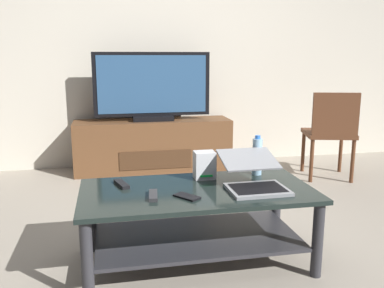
{
  "coord_description": "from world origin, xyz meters",
  "views": [
    {
      "loc": [
        -0.59,
        -2.31,
        1.17
      ],
      "look_at": [
        -0.05,
        0.35,
        0.59
      ],
      "focal_mm": 38.7,
      "sensor_mm": 36.0,
      "label": 1
    }
  ],
  "objects_px": {
    "television": "(152,88)",
    "dining_chair": "(331,130)",
    "router_box": "(204,165)",
    "media_cabinet": "(153,145)",
    "water_bottle_near": "(257,156)",
    "soundbar_remote": "(122,184)",
    "laptop": "(254,177)",
    "coffee_table": "(197,212)",
    "tv_remote": "(153,195)",
    "cell_phone": "(187,197)"
  },
  "relations": [
    {
      "from": "laptop",
      "to": "cell_phone",
      "type": "distance_m",
      "value": 0.41
    },
    {
      "from": "television",
      "to": "cell_phone",
      "type": "relative_size",
      "value": 8.37
    },
    {
      "from": "water_bottle_near",
      "to": "television",
      "type": "bearing_deg",
      "value": 104.0
    },
    {
      "from": "dining_chair",
      "to": "tv_remote",
      "type": "bearing_deg",
      "value": -141.7
    },
    {
      "from": "cell_phone",
      "to": "tv_remote",
      "type": "distance_m",
      "value": 0.18
    },
    {
      "from": "laptop",
      "to": "soundbar_remote",
      "type": "relative_size",
      "value": 2.62
    },
    {
      "from": "router_box",
      "to": "dining_chair",
      "type": "bearing_deg",
      "value": 38.0
    },
    {
      "from": "laptop",
      "to": "water_bottle_near",
      "type": "xyz_separation_m",
      "value": [
        0.11,
        0.25,
        0.05
      ]
    },
    {
      "from": "tv_remote",
      "to": "soundbar_remote",
      "type": "xyz_separation_m",
      "value": [
        -0.16,
        0.23,
        0.0
      ]
    },
    {
      "from": "media_cabinet",
      "to": "tv_remote",
      "type": "bearing_deg",
      "value": -96.2
    },
    {
      "from": "coffee_table",
      "to": "television",
      "type": "distance_m",
      "value": 2.1
    },
    {
      "from": "laptop",
      "to": "soundbar_remote",
      "type": "distance_m",
      "value": 0.75
    },
    {
      "from": "media_cabinet",
      "to": "tv_remote",
      "type": "xyz_separation_m",
      "value": [
        -0.23,
        -2.13,
        0.19
      ]
    },
    {
      "from": "tv_remote",
      "to": "soundbar_remote",
      "type": "distance_m",
      "value": 0.28
    },
    {
      "from": "media_cabinet",
      "to": "television",
      "type": "height_order",
      "value": "television"
    },
    {
      "from": "soundbar_remote",
      "to": "water_bottle_near",
      "type": "bearing_deg",
      "value": -12.19
    },
    {
      "from": "water_bottle_near",
      "to": "soundbar_remote",
      "type": "xyz_separation_m",
      "value": [
        -0.84,
        -0.07,
        -0.11
      ]
    },
    {
      "from": "television",
      "to": "tv_remote",
      "type": "relative_size",
      "value": 7.32
    },
    {
      "from": "water_bottle_near",
      "to": "cell_phone",
      "type": "height_order",
      "value": "water_bottle_near"
    },
    {
      "from": "water_bottle_near",
      "to": "tv_remote",
      "type": "distance_m",
      "value": 0.75
    },
    {
      "from": "coffee_table",
      "to": "laptop",
      "type": "bearing_deg",
      "value": -6.54
    },
    {
      "from": "media_cabinet",
      "to": "water_bottle_near",
      "type": "relative_size",
      "value": 6.45
    },
    {
      "from": "router_box",
      "to": "soundbar_remote",
      "type": "distance_m",
      "value": 0.51
    },
    {
      "from": "dining_chair",
      "to": "soundbar_remote",
      "type": "height_order",
      "value": "dining_chair"
    },
    {
      "from": "television",
      "to": "router_box",
      "type": "bearing_deg",
      "value": -86.53
    },
    {
      "from": "coffee_table",
      "to": "dining_chair",
      "type": "relative_size",
      "value": 1.52
    },
    {
      "from": "router_box",
      "to": "water_bottle_near",
      "type": "bearing_deg",
      "value": 2.91
    },
    {
      "from": "television",
      "to": "water_bottle_near",
      "type": "bearing_deg",
      "value": -76.0
    },
    {
      "from": "dining_chair",
      "to": "router_box",
      "type": "bearing_deg",
      "value": -142.0
    },
    {
      "from": "media_cabinet",
      "to": "dining_chair",
      "type": "xyz_separation_m",
      "value": [
        1.62,
        -0.67,
        0.22
      ]
    },
    {
      "from": "coffee_table",
      "to": "tv_remote",
      "type": "relative_size",
      "value": 8.08
    },
    {
      "from": "television",
      "to": "water_bottle_near",
      "type": "distance_m",
      "value": 1.89
    },
    {
      "from": "television",
      "to": "dining_chair",
      "type": "height_order",
      "value": "television"
    },
    {
      "from": "router_box",
      "to": "water_bottle_near",
      "type": "height_order",
      "value": "water_bottle_near"
    },
    {
      "from": "water_bottle_near",
      "to": "cell_phone",
      "type": "relative_size",
      "value": 1.77
    },
    {
      "from": "router_box",
      "to": "cell_phone",
      "type": "bearing_deg",
      "value": -117.73
    },
    {
      "from": "media_cabinet",
      "to": "dining_chair",
      "type": "relative_size",
      "value": 1.89
    },
    {
      "from": "laptop",
      "to": "router_box",
      "type": "distance_m",
      "value": 0.33
    },
    {
      "from": "media_cabinet",
      "to": "router_box",
      "type": "bearing_deg",
      "value": -86.57
    },
    {
      "from": "router_box",
      "to": "tv_remote",
      "type": "distance_m",
      "value": 0.45
    },
    {
      "from": "laptop",
      "to": "media_cabinet",
      "type": "bearing_deg",
      "value": 99.28
    },
    {
      "from": "cell_phone",
      "to": "router_box",
      "type": "bearing_deg",
      "value": 24.99
    },
    {
      "from": "media_cabinet",
      "to": "cell_phone",
      "type": "height_order",
      "value": "media_cabinet"
    },
    {
      "from": "laptop",
      "to": "tv_remote",
      "type": "distance_m",
      "value": 0.58
    },
    {
      "from": "dining_chair",
      "to": "laptop",
      "type": "height_order",
      "value": "dining_chair"
    },
    {
      "from": "coffee_table",
      "to": "soundbar_remote",
      "type": "xyz_separation_m",
      "value": [
        -0.41,
        0.14,
        0.15
      ]
    },
    {
      "from": "router_box",
      "to": "cell_phone",
      "type": "relative_size",
      "value": 1.18
    },
    {
      "from": "media_cabinet",
      "to": "router_box",
      "type": "height_order",
      "value": "router_box"
    },
    {
      "from": "media_cabinet",
      "to": "water_bottle_near",
      "type": "height_order",
      "value": "water_bottle_near"
    },
    {
      "from": "soundbar_remote",
      "to": "tv_remote",
      "type": "bearing_deg",
      "value": -73.06
    }
  ]
}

